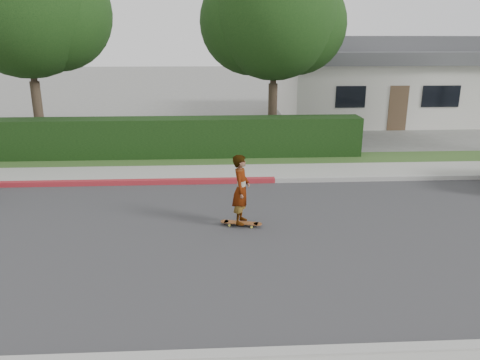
{
  "coord_description": "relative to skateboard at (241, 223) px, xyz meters",
  "views": [
    {
      "loc": [
        -0.81,
        -9.57,
        4.36
      ],
      "look_at": [
        -0.23,
        1.2,
        1.0
      ],
      "focal_mm": 35.0,
      "sensor_mm": 36.0,
      "label": 1
    }
  ],
  "objects": [
    {
      "name": "ground",
      "position": [
        0.23,
        -0.7,
        -0.09
      ],
      "size": [
        120.0,
        120.0,
        0.0
      ],
      "primitive_type": "plane",
      "color": "slate",
      "rests_on": "ground"
    },
    {
      "name": "planting_strip",
      "position": [
        0.23,
        5.9,
        -0.04
      ],
      "size": [
        60.0,
        1.6,
        0.1
      ],
      "primitive_type": "cube",
      "color": "#2D4C1E",
      "rests_on": "ground"
    },
    {
      "name": "sidewalk_far",
      "position": [
        0.23,
        4.3,
        -0.03
      ],
      "size": [
        60.0,
        1.6,
        0.12
      ],
      "primitive_type": "cube",
      "color": "gray",
      "rests_on": "ground"
    },
    {
      "name": "skateboarder",
      "position": [
        -0.0,
        0.0,
        0.84
      ],
      "size": [
        0.53,
        0.68,
        1.65
      ],
      "primitive_type": "imported",
      "rotation": [
        0.0,
        0.0,
        1.32
      ],
      "color": "white",
      "rests_on": "skateboard"
    },
    {
      "name": "skateboard",
      "position": [
        0.0,
        0.0,
        0.0
      ],
      "size": [
        1.02,
        0.44,
        0.09
      ],
      "rotation": [
        0.0,
        0.0,
        -0.25
      ],
      "color": "yellow",
      "rests_on": "ground"
    },
    {
      "name": "road",
      "position": [
        0.23,
        -0.7,
        -0.08
      ],
      "size": [
        60.0,
        8.0,
        0.01
      ],
      "primitive_type": "cube",
      "color": "#2D2D30",
      "rests_on": "ground"
    },
    {
      "name": "curb_red_section",
      "position": [
        -4.77,
        3.4,
        -0.01
      ],
      "size": [
        12.0,
        0.21,
        0.15
      ],
      "primitive_type": "cube",
      "color": "maroon",
      "rests_on": "ground"
    },
    {
      "name": "house",
      "position": [
        8.23,
        15.3,
        2.01
      ],
      "size": [
        10.6,
        8.6,
        4.3
      ],
      "color": "beige",
      "rests_on": "ground"
    },
    {
      "name": "tree_left",
      "position": [
        -7.29,
        7.99,
        5.18
      ],
      "size": [
        5.99,
        5.21,
        8.0
      ],
      "color": "#33261C",
      "rests_on": "ground"
    },
    {
      "name": "tree_center",
      "position": [
        1.71,
        8.49,
        4.82
      ],
      "size": [
        5.66,
        4.84,
        7.44
      ],
      "color": "#33261C",
      "rests_on": "ground"
    },
    {
      "name": "hedge",
      "position": [
        -2.77,
        6.5,
        0.66
      ],
      "size": [
        15.0,
        1.0,
        1.5
      ],
      "primitive_type": "cube",
      "color": "black",
      "rests_on": "ground"
    },
    {
      "name": "curb_far",
      "position": [
        0.23,
        3.4,
        -0.01
      ],
      "size": [
        60.0,
        0.2,
        0.15
      ],
      "primitive_type": "cube",
      "color": "#9E9E99",
      "rests_on": "ground"
    },
    {
      "name": "curb_near",
      "position": [
        0.23,
        -4.8,
        -0.01
      ],
      "size": [
        60.0,
        0.2,
        0.15
      ],
      "primitive_type": "cube",
      "color": "#9E9E99",
      "rests_on": "ground"
    }
  ]
}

